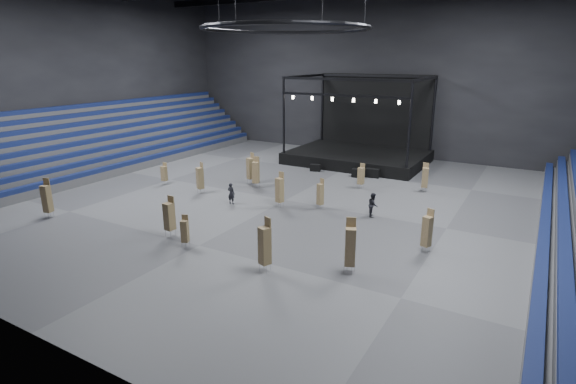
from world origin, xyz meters
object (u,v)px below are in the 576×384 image
Objects in this scene: chair_stack_0 at (320,194)px; flight_case_right at (373,173)px; man_center at (231,193)px; crew_member at (373,205)px; chair_stack_8 at (280,189)px; chair_stack_6 at (350,246)px; chair_stack_11 at (256,172)px; flight_case_mid at (358,173)px; chair_stack_9 at (361,175)px; stage at (360,148)px; chair_stack_12 at (47,198)px; chair_stack_4 at (164,173)px; chair_stack_13 at (169,216)px; chair_stack_10 at (265,245)px; flight_case_left at (315,168)px; chair_stack_3 at (425,177)px; chair_stack_5 at (185,231)px; chair_stack_7 at (251,168)px; chair_stack_2 at (200,178)px; chair_stack_1 at (427,231)px.

flight_case_right is at bearing 109.01° from chair_stack_0.
man_center is 0.97× the size of crew_member.
chair_stack_6 is at bearing -28.94° from chair_stack_8.
chair_stack_11 is 4.85m from man_center.
flight_case_right reaches higher than flight_case_mid.
chair_stack_9 reaches higher than crew_member.
stage is 10.81m from chair_stack_9.
chair_stack_6 reaches higher than flight_case_right.
stage is 30.91m from chair_stack_12.
chair_stack_6 is 11.59m from chair_stack_8.
chair_stack_4 is (-14.15, -11.12, 0.66)m from flight_case_mid.
chair_stack_13 reaches higher than man_center.
crew_member is (2.01, 11.16, -0.67)m from chair_stack_10.
chair_stack_0 is 1.07× the size of chair_stack_9.
flight_case_left is 0.44× the size of chair_stack_0.
chair_stack_3 is 8.25m from crew_member.
chair_stack_4 is (-15.34, -11.75, 0.63)m from flight_case_right.
stage is 27.29m from chair_stack_5.
chair_stack_0 is 0.83× the size of chair_stack_7.
chair_stack_12 is at bearing -93.54° from chair_stack_7.
chair_stack_12 is at bearing -124.80° from flight_case_mid.
chair_stack_8 reaches higher than chair_stack_9.
chair_stack_2 is (-4.92, -11.69, 1.01)m from flight_case_left.
chair_stack_11 reaches higher than chair_stack_1.
flight_case_right is 21.43m from chair_stack_13.
chair_stack_7 reaches higher than chair_stack_1.
flight_case_mid is at bearing 118.89° from chair_stack_10.
chair_stack_7 is at bearing 117.29° from chair_stack_6.
man_center is at bearing -94.55° from chair_stack_11.
chair_stack_8 is at bearing 137.76° from chair_stack_10.
flight_case_mid is 0.46× the size of chair_stack_2.
chair_stack_2 is at bearing -10.44° from chair_stack_4.
chair_stack_11 is 11.61m from crew_member.
chair_stack_11 is at bearing 82.50° from chair_stack_5.
chair_stack_8 is (5.73, -4.43, -0.05)m from chair_stack_7.
chair_stack_1 reaches higher than crew_member.
flight_case_mid is 3.85m from chair_stack_9.
chair_stack_1 is at bearing 13.62° from chair_stack_2.
man_center is (9.40, 9.05, -0.62)m from chair_stack_12.
flight_case_mid is 13.77m from man_center.
flight_case_right is 20.36m from chair_stack_6.
flight_case_left is at bearing 90.23° from chair_stack_7.
stage is at bearing 89.28° from chair_stack_13.
chair_stack_12 reaches higher than chair_stack_8.
chair_stack_1 is 5.52m from chair_stack_6.
chair_stack_13 is (-11.60, -18.13, 0.09)m from chair_stack_3.
chair_stack_5 is 12.10m from chair_stack_12.
chair_stack_12 is (-24.79, -7.44, 0.11)m from chair_stack_1.
flight_case_mid is 0.44× the size of chair_stack_11.
chair_stack_2 reaches higher than chair_stack_9.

